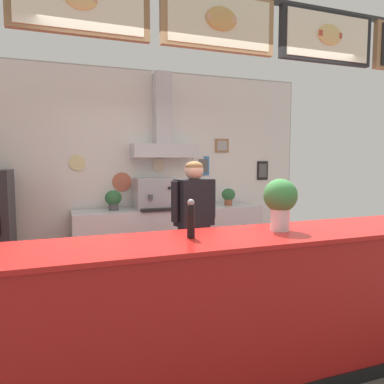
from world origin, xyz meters
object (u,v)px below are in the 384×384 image
Objects in this scene: shop_worker at (194,227)px; pepper_grinder at (191,219)px; potted_thyme at (113,199)px; potted_basil at (183,196)px; espresso_machine at (154,194)px; potted_oregano at (228,196)px; basil_vase at (280,201)px.

pepper_grinder is (-0.56, -1.44, 0.34)m from shop_worker.
potted_basil reaches higher than potted_thyme.
shop_worker is 5.62× the size of potted_thyme.
espresso_machine reaches higher than potted_basil.
pepper_grinder reaches higher than potted_thyme.
shop_worker is 1.72m from potted_oregano.
espresso_machine is 1.18m from potted_oregano.
shop_worker is 1.50m from basil_vase.
potted_oregano is 3.22m from pepper_grinder.
potted_oregano is (1.76, -0.05, -0.01)m from potted_thyme.
basil_vase is (-0.92, -2.76, 0.25)m from potted_oregano.
potted_oregano is 2.92m from basil_vase.
pepper_grinder is (-0.71, -0.01, -0.09)m from basil_vase.
espresso_machine is 0.44m from potted_basil.
basil_vase is (0.15, -1.43, 0.43)m from shop_worker.
shop_worker is 1.36m from espresso_machine.
potted_basil is at bearing -179.61° from potted_oregano.
potted_thyme is 0.94× the size of potted_basil.
potted_thyme is at bearing 106.55° from basil_vase.
shop_worker is at bearing -85.09° from espresso_machine.
espresso_machine reaches higher than pepper_grinder.
shop_worker is at bearing -128.67° from potted_oregano.
potted_basil reaches higher than potted_oregano.
potted_basil is 2.77m from basil_vase.
pepper_grinder is (0.13, -2.82, 0.15)m from potted_thyme.
potted_basil is (-0.74, -0.01, 0.01)m from potted_oregano.
pepper_grinder is at bearing -87.46° from potted_thyme.
basil_vase reaches higher than pepper_grinder.
potted_basil is at bearing -0.25° from espresso_machine.
potted_thyme is 2.83m from pepper_grinder.
shop_worker is 5.31× the size of potted_basil.
shop_worker is at bearing -103.71° from potted_basil.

